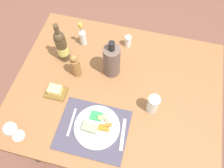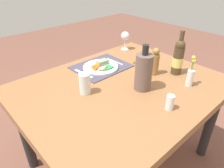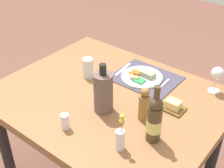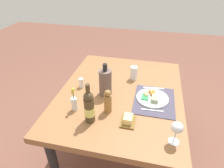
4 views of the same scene
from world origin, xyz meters
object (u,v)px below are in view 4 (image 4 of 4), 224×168
object	(u,v)px
wine_glass	(177,128)
butter_dish	(128,120)
dining_table	(120,99)
fork	(152,110)
flower_vase	(74,102)
wine_bottle	(89,107)
dinner_plate	(152,97)
pepper_mill	(108,102)
knife	(154,88)
cooler_bottle	(105,82)
salt_shaker	(81,83)
water_tumbler	(134,74)

from	to	relation	value
wine_glass	butter_dish	distance (m)	0.34
dining_table	butter_dish	distance (m)	0.39
dining_table	fork	size ratio (longest dim) A/B	7.64
flower_vase	butter_dish	bearing A→B (deg)	-96.30
dining_table	flower_vase	bearing A→B (deg)	136.12
fork	wine_bottle	world-z (taller)	wine_bottle
dinner_plate	wine_glass	world-z (taller)	wine_glass
dinner_plate	flower_vase	bearing A→B (deg)	114.79
butter_dish	pepper_mill	distance (m)	0.20
knife	wine_glass	bearing A→B (deg)	-170.80
cooler_bottle	wine_glass	bearing A→B (deg)	-126.19
dining_table	butter_dish	bearing A→B (deg)	-161.56
fork	salt_shaker	xyz separation A→B (m)	(0.19, 0.64, 0.03)
knife	dinner_plate	bearing A→B (deg)	171.46
dining_table	fork	bearing A→B (deg)	-125.29
salt_shaker	pepper_mill	size ratio (longest dim) A/B	0.45
fork	water_tumbler	distance (m)	0.48
wine_glass	dining_table	bearing A→B (deg)	42.78
fork	cooler_bottle	distance (m)	0.44
wine_bottle	wine_glass	bearing A→B (deg)	-96.62
dinner_plate	wine_bottle	distance (m)	0.55
knife	cooler_bottle	size ratio (longest dim) A/B	0.64
water_tumbler	salt_shaker	distance (m)	0.50
dining_table	dinner_plate	distance (m)	0.29
fork	flower_vase	xyz separation A→B (m)	(-0.11, 0.58, 0.06)
knife	salt_shaker	xyz separation A→B (m)	(-0.11, 0.64, 0.03)
water_tumbler	butter_dish	size ratio (longest dim) A/B	1.00
fork	dining_table	bearing A→B (deg)	51.91
flower_vase	wine_bottle	xyz separation A→B (m)	(-0.09, -0.15, 0.05)
knife	water_tumbler	bearing A→B (deg)	51.31
pepper_mill	fork	bearing A→B (deg)	-77.09
flower_vase	pepper_mill	bearing A→B (deg)	-81.49
dinner_plate	cooler_bottle	distance (m)	0.40
dining_table	flower_vase	xyz separation A→B (m)	(-0.31, 0.30, 0.15)
dinner_plate	pepper_mill	xyz separation A→B (m)	(-0.23, 0.32, 0.07)
wine_glass	salt_shaker	size ratio (longest dim) A/B	1.89
dinner_plate	water_tumbler	bearing A→B (deg)	34.04
cooler_bottle	pepper_mill	size ratio (longest dim) A/B	1.48
knife	pepper_mill	xyz separation A→B (m)	(-0.38, 0.33, 0.08)
dining_table	cooler_bottle	world-z (taller)	cooler_bottle
fork	butter_dish	xyz separation A→B (m)	(-0.16, 0.16, 0.01)
wine_glass	wine_bottle	distance (m)	0.58
knife	wine_glass	size ratio (longest dim) A/B	1.13
fork	butter_dish	distance (m)	0.23
water_tumbler	cooler_bottle	bearing A→B (deg)	145.79
flower_vase	water_tumbler	distance (m)	0.66
pepper_mill	butter_dish	bearing A→B (deg)	-116.67
dinner_plate	fork	xyz separation A→B (m)	(-0.15, -0.01, -0.01)
cooler_bottle	flower_vase	bearing A→B (deg)	144.49
salt_shaker	butter_dish	bearing A→B (deg)	-126.40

